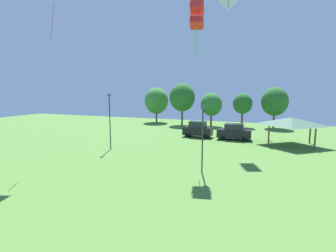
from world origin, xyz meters
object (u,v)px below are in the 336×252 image
at_px(parked_car_second_from_left, 234,132).
at_px(light_post_1, 110,119).
at_px(kite_flying_9, 197,15).
at_px(park_pavilion, 291,121).
at_px(treeline_tree_1, 182,98).
at_px(treeline_tree_2, 211,105).
at_px(light_post_0, 203,135).
at_px(parked_car_leftmost, 198,129).
at_px(treeline_tree_0, 156,101).
at_px(treeline_tree_3, 243,104).
at_px(treeline_tree_4, 275,102).

xyz_separation_m(parked_car_second_from_left, light_post_1, (-13.02, -11.51, 2.58)).
distance_m(kite_flying_9, park_pavilion, 18.68).
height_order(park_pavilion, treeline_tree_1, treeline_tree_1).
bearing_deg(treeline_tree_2, light_post_1, -106.07).
relative_size(park_pavilion, light_post_0, 1.14).
height_order(parked_car_leftmost, treeline_tree_1, treeline_tree_1).
bearing_deg(treeline_tree_1, parked_car_leftmost, -61.99).
bearing_deg(parked_car_leftmost, light_post_1, -120.78).
bearing_deg(treeline_tree_1, parked_car_second_from_left, -46.18).
bearing_deg(light_post_1, treeline_tree_0, 101.76).
distance_m(kite_flying_9, parked_car_second_from_left, 18.37).
relative_size(kite_flying_9, treeline_tree_1, 0.60).
distance_m(light_post_0, treeline_tree_0, 35.54).
bearing_deg(light_post_1, treeline_tree_1, 87.18).
relative_size(parked_car_leftmost, parked_car_second_from_left, 0.93).
bearing_deg(park_pavilion, treeline_tree_0, 148.79).
bearing_deg(kite_flying_9, treeline_tree_2, 98.46).
bearing_deg(treeline_tree_1, light_post_1, -92.82).
bearing_deg(treeline_tree_3, treeline_tree_0, 177.47).
height_order(light_post_0, treeline_tree_3, treeline_tree_3).
height_order(parked_car_second_from_left, park_pavilion, park_pavilion).
relative_size(parked_car_second_from_left, treeline_tree_3, 0.73).
distance_m(parked_car_leftmost, treeline_tree_4, 18.29).
relative_size(treeline_tree_2, treeline_tree_3, 1.00).
relative_size(parked_car_second_from_left, park_pavilion, 0.71).
xyz_separation_m(parked_car_leftmost, treeline_tree_4, (10.75, 14.33, 3.73)).
height_order(kite_flying_9, park_pavilion, kite_flying_9).
distance_m(light_post_1, treeline_tree_1, 23.96).
bearing_deg(treeline_tree_4, treeline_tree_1, -172.81).
height_order(light_post_1, treeline_tree_4, treeline_tree_4).
relative_size(treeline_tree_1, treeline_tree_2, 1.29).
xyz_separation_m(treeline_tree_0, treeline_tree_3, (18.18, -0.80, -0.23)).
bearing_deg(treeline_tree_1, treeline_tree_2, 4.41).
bearing_deg(treeline_tree_1, treeline_tree_4, 7.19).
xyz_separation_m(parked_car_leftmost, parked_car_second_from_left, (5.38, -0.20, -0.03)).
bearing_deg(treeline_tree_0, parked_car_second_from_left, -38.18).
distance_m(parked_car_leftmost, treeline_tree_0, 19.68).
relative_size(treeline_tree_0, treeline_tree_3, 1.17).
distance_m(treeline_tree_0, treeline_tree_2, 12.54).
height_order(light_post_1, treeline_tree_1, treeline_tree_1).
bearing_deg(parked_car_leftmost, treeline_tree_1, 120.36).
height_order(park_pavilion, treeline_tree_2, treeline_tree_2).
bearing_deg(treeline_tree_4, treeline_tree_0, -179.94).
xyz_separation_m(treeline_tree_1, treeline_tree_4, (17.21, 2.17, -0.62)).
relative_size(light_post_1, treeline_tree_0, 0.88).
xyz_separation_m(parked_car_second_from_left, light_post_0, (-0.65, -16.24, 2.16)).
bearing_deg(kite_flying_9, park_pavilion, 51.92).
height_order(parked_car_second_from_left, treeline_tree_0, treeline_tree_0).
relative_size(parked_car_leftmost, treeline_tree_4, 0.58).
bearing_deg(treeline_tree_3, treeline_tree_1, -173.41).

